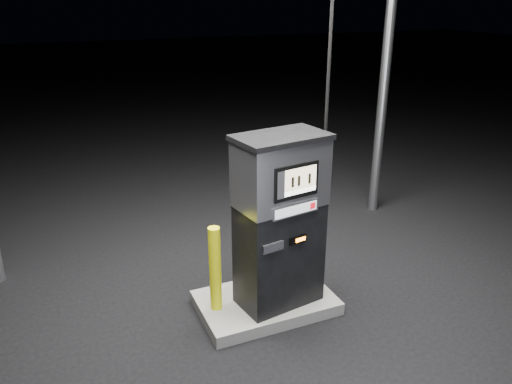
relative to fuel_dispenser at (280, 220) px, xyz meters
name	(u,v)px	position (x,y,z in m)	size (l,w,h in m)	color
ground	(265,308)	(-0.12, 0.10, -1.19)	(80.00, 80.00, 0.00)	black
pump_island	(266,303)	(-0.12, 0.10, -1.12)	(1.60, 1.00, 0.15)	slate
fuel_dispenser	(280,220)	(0.00, 0.00, 0.00)	(1.16, 0.75, 4.21)	black
bollard_left	(215,269)	(-0.74, 0.14, -0.53)	(0.14, 0.14, 1.03)	#FEFF0E
bollard_right	(315,264)	(0.43, -0.10, -0.61)	(0.12, 0.12, 0.87)	#FEFF0E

